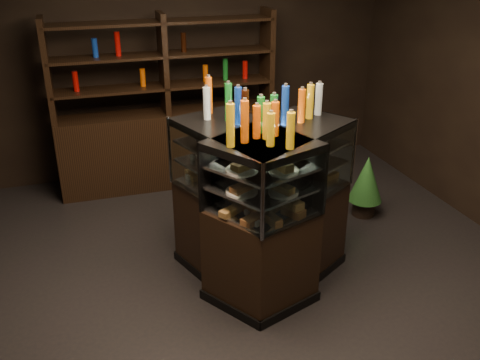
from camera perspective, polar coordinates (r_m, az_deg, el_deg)
name	(u,v)px	position (r m, az deg, el deg)	size (l,w,h in m)	color
ground	(253,268)	(4.90, 1.39, -9.36)	(5.00, 5.00, 0.00)	black
room_shell	(256,51)	(4.14, 1.67, 13.54)	(5.02, 5.02, 3.01)	black
display_case	(260,232)	(4.51, 2.19, -5.62)	(1.49, 1.41, 1.38)	black
food_display	(262,168)	(4.24, 2.31, 1.28)	(1.11, 1.17, 0.43)	#BA7542
bottles_top	(263,112)	(4.09, 2.42, 7.23)	(0.95, 1.03, 0.30)	#B20C0A
potted_conifer	(367,178)	(5.74, 13.37, 0.23)	(0.35, 0.35, 0.76)	black
back_shelving	(168,136)	(6.33, -7.73, 4.70)	(2.51, 0.44, 2.00)	black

